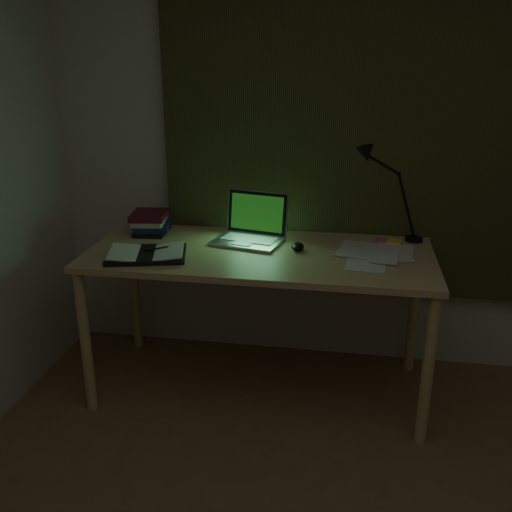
{
  "coord_description": "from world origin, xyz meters",
  "views": [
    {
      "loc": [
        -0.05,
        -1.18,
        1.77
      ],
      "look_at": [
        -0.49,
        1.42,
        0.82
      ],
      "focal_mm": 40.0,
      "sensor_mm": 36.0,
      "label": 1
    }
  ],
  "objects_px": {
    "desk": "(260,322)",
    "open_textbook": "(147,253)",
    "laptop": "(248,220)",
    "book_stack": "(151,222)",
    "loose_papers": "(375,256)",
    "desk_lamp": "(418,195)"
  },
  "relations": [
    {
      "from": "desk",
      "to": "open_textbook",
      "type": "xyz_separation_m",
      "value": [
        -0.54,
        -0.17,
        0.42
      ]
    },
    {
      "from": "laptop",
      "to": "book_stack",
      "type": "xyz_separation_m",
      "value": [
        -0.57,
        0.1,
        -0.07
      ]
    },
    {
      "from": "loose_papers",
      "to": "desk_lamp",
      "type": "bearing_deg",
      "value": 54.44
    },
    {
      "from": "laptop",
      "to": "book_stack",
      "type": "height_order",
      "value": "laptop"
    },
    {
      "from": "loose_papers",
      "to": "laptop",
      "type": "bearing_deg",
      "value": 170.46
    },
    {
      "from": "desk",
      "to": "desk_lamp",
      "type": "distance_m",
      "value": 1.07
    },
    {
      "from": "book_stack",
      "to": "desk_lamp",
      "type": "distance_m",
      "value": 1.47
    },
    {
      "from": "desk",
      "to": "loose_papers",
      "type": "distance_m",
      "value": 0.71
    },
    {
      "from": "loose_papers",
      "to": "desk_lamp",
      "type": "relative_size",
      "value": 0.63
    },
    {
      "from": "desk",
      "to": "desk_lamp",
      "type": "height_order",
      "value": "desk_lamp"
    },
    {
      "from": "desk",
      "to": "book_stack",
      "type": "distance_m",
      "value": 0.83
    },
    {
      "from": "desk",
      "to": "laptop",
      "type": "relative_size",
      "value": 4.46
    },
    {
      "from": "open_textbook",
      "to": "desk_lamp",
      "type": "distance_m",
      "value": 1.44
    },
    {
      "from": "desk_lamp",
      "to": "open_textbook",
      "type": "bearing_deg",
      "value": -159.21
    },
    {
      "from": "desk",
      "to": "book_stack",
      "type": "bearing_deg",
      "value": 161.62
    },
    {
      "from": "loose_papers",
      "to": "desk_lamp",
      "type": "height_order",
      "value": "desk_lamp"
    },
    {
      "from": "loose_papers",
      "to": "desk_lamp",
      "type": "xyz_separation_m",
      "value": [
        0.21,
        0.3,
        0.25
      ]
    },
    {
      "from": "open_textbook",
      "to": "book_stack",
      "type": "relative_size",
      "value": 1.72
    },
    {
      "from": "book_stack",
      "to": "loose_papers",
      "type": "bearing_deg",
      "value": -9.62
    },
    {
      "from": "open_textbook",
      "to": "desk_lamp",
      "type": "relative_size",
      "value": 0.75
    },
    {
      "from": "book_stack",
      "to": "desk_lamp",
      "type": "xyz_separation_m",
      "value": [
        1.45,
        0.09,
        0.19
      ]
    },
    {
      "from": "book_stack",
      "to": "desk_lamp",
      "type": "bearing_deg",
      "value": 3.53
    }
  ]
}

